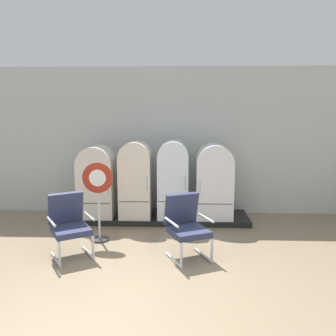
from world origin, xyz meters
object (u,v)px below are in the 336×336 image
Objects in this scene: refrigerator_1 at (136,177)px; armchair_right at (186,224)px; refrigerator_3 at (214,179)px; armchair_left at (69,223)px; refrigerator_2 at (173,177)px; refrigerator_0 at (97,180)px; sign_stand at (98,201)px.

armchair_right is (0.99, -1.73, -0.39)m from refrigerator_1.
armchair_left is at bearing -143.06° from refrigerator_3.
refrigerator_3 is at bearing -0.61° from refrigerator_2.
refrigerator_0 is at bearing 178.24° from refrigerator_1.
armchair_right is (0.24, -1.78, -0.40)m from refrigerator_2.
armchair_right is at bearing -60.23° from refrigerator_1.
refrigerator_0 is 0.94× the size of refrigerator_1.
armchair_left is 0.73m from sign_stand.
refrigerator_1 reaches higher than sign_stand.
armchair_right is at bearing -44.70° from refrigerator_0.
armchair_right is at bearing -22.84° from sign_stand.
armchair_left is at bearing -115.91° from sign_stand.
refrigerator_3 is (1.56, 0.03, -0.04)m from refrigerator_1.
refrigerator_3 is 2.36m from sign_stand.
sign_stand is (-1.49, 0.63, 0.18)m from armchair_right.
refrigerator_0 is at bearing -179.29° from refrigerator_2.
refrigerator_2 is at bearing 179.39° from refrigerator_3.
refrigerator_0 is 2.35m from refrigerator_3.
refrigerator_3 reaches higher than refrigerator_0.
refrigerator_3 is 1.52× the size of armchair_left.
refrigerator_3 reaches higher than sign_stand.
refrigerator_1 is at bearing 65.24° from armchair_left.
refrigerator_0 is 1.80m from armchair_left.
refrigerator_2 reaches higher than armchair_left.
refrigerator_1 reaches higher than refrigerator_3.
sign_stand is (0.29, -1.13, -0.15)m from refrigerator_0.
refrigerator_1 reaches higher than refrigerator_0.
refrigerator_0 is at bearing -179.75° from refrigerator_3.
refrigerator_0 is at bearing 135.30° from armchair_right.
refrigerator_2 is at bearing 0.71° from refrigerator_0.
refrigerator_1 reaches higher than armchair_right.
refrigerator_3 is at bearing 0.25° from refrigerator_0.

